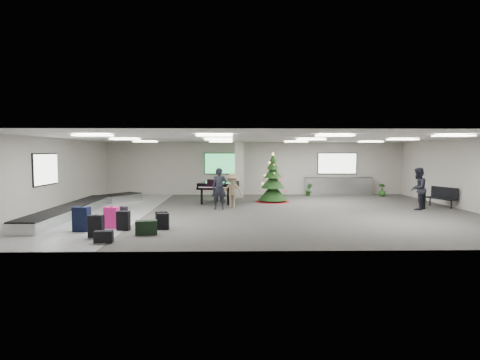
{
  "coord_description": "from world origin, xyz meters",
  "views": [
    {
      "loc": [
        -1.44,
        -17.33,
        2.6
      ],
      "look_at": [
        -1.05,
        1.0,
        1.31
      ],
      "focal_mm": 30.0,
      "sensor_mm": 36.0,
      "label": 1
    }
  ],
  "objects_px": {
    "potted_plant_right": "(382,190)",
    "potted_plant_left": "(309,190)",
    "christmas_tree": "(273,185)",
    "grand_piano": "(218,186)",
    "bench": "(443,196)",
    "pink_suitcase": "(112,218)",
    "traveler_b": "(232,190)",
    "service_counter": "(338,186)",
    "baggage_carousel": "(83,207)",
    "traveler_bench": "(418,189)",
    "traveler_a": "(219,189)"
  },
  "relations": [
    {
      "from": "bench",
      "to": "christmas_tree",
      "type": "bearing_deg",
      "value": 143.57
    },
    {
      "from": "baggage_carousel",
      "to": "potted_plant_right",
      "type": "bearing_deg",
      "value": 21.23
    },
    {
      "from": "bench",
      "to": "traveler_a",
      "type": "distance_m",
      "value": 10.51
    },
    {
      "from": "baggage_carousel",
      "to": "bench",
      "type": "relative_size",
      "value": 6.14
    },
    {
      "from": "potted_plant_left",
      "to": "traveler_a",
      "type": "bearing_deg",
      "value": -133.32
    },
    {
      "from": "christmas_tree",
      "to": "traveler_a",
      "type": "xyz_separation_m",
      "value": [
        -2.71,
        -2.73,
        0.05
      ]
    },
    {
      "from": "christmas_tree",
      "to": "grand_piano",
      "type": "xyz_separation_m",
      "value": [
        -2.83,
        -0.51,
        0.0
      ]
    },
    {
      "from": "traveler_bench",
      "to": "traveler_a",
      "type": "bearing_deg",
      "value": -45.66
    },
    {
      "from": "traveler_b",
      "to": "potted_plant_right",
      "type": "relative_size",
      "value": 2.11
    },
    {
      "from": "traveler_b",
      "to": "potted_plant_right",
      "type": "xyz_separation_m",
      "value": [
        8.8,
        4.46,
        -0.42
      ]
    },
    {
      "from": "pink_suitcase",
      "to": "potted_plant_right",
      "type": "relative_size",
      "value": 1.01
    },
    {
      "from": "service_counter",
      "to": "potted_plant_left",
      "type": "relative_size",
      "value": 5.61
    },
    {
      "from": "baggage_carousel",
      "to": "potted_plant_left",
      "type": "distance_m",
      "value": 12.62
    },
    {
      "from": "service_counter",
      "to": "bench",
      "type": "bearing_deg",
      "value": -57.38
    },
    {
      "from": "traveler_a",
      "to": "christmas_tree",
      "type": "bearing_deg",
      "value": 50.18
    },
    {
      "from": "traveler_a",
      "to": "traveler_b",
      "type": "xyz_separation_m",
      "value": [
        0.58,
        0.67,
        -0.15
      ]
    },
    {
      "from": "baggage_carousel",
      "to": "traveler_a",
      "type": "relative_size",
      "value": 5.14
    },
    {
      "from": "baggage_carousel",
      "to": "grand_piano",
      "type": "xyz_separation_m",
      "value": [
        5.73,
        3.0,
        0.69
      ]
    },
    {
      "from": "christmas_tree",
      "to": "bench",
      "type": "bearing_deg",
      "value": -16.03
    },
    {
      "from": "grand_piano",
      "to": "traveler_a",
      "type": "xyz_separation_m",
      "value": [
        0.12,
        -2.22,
        0.05
      ]
    },
    {
      "from": "christmas_tree",
      "to": "grand_piano",
      "type": "relative_size",
      "value": 1.04
    },
    {
      "from": "service_counter",
      "to": "grand_piano",
      "type": "bearing_deg",
      "value": -152.32
    },
    {
      "from": "potted_plant_right",
      "to": "traveler_b",
      "type": "bearing_deg",
      "value": -153.12
    },
    {
      "from": "christmas_tree",
      "to": "potted_plant_left",
      "type": "xyz_separation_m",
      "value": [
        2.42,
        2.71,
        -0.53
      ]
    },
    {
      "from": "grand_piano",
      "to": "potted_plant_right",
      "type": "distance_m",
      "value": 9.94
    },
    {
      "from": "pink_suitcase",
      "to": "bench",
      "type": "height_order",
      "value": "bench"
    },
    {
      "from": "baggage_carousel",
      "to": "potted_plant_left",
      "type": "height_order",
      "value": "potted_plant_left"
    },
    {
      "from": "service_counter",
      "to": "potted_plant_right",
      "type": "bearing_deg",
      "value": -19.02
    },
    {
      "from": "potted_plant_left",
      "to": "traveler_b",
      "type": "bearing_deg",
      "value": -133.68
    },
    {
      "from": "grand_piano",
      "to": "traveler_b",
      "type": "distance_m",
      "value": 1.7
    },
    {
      "from": "bench",
      "to": "potted_plant_right",
      "type": "xyz_separation_m",
      "value": [
        -1.11,
        4.64,
        -0.16
      ]
    },
    {
      "from": "traveler_b",
      "to": "traveler_bench",
      "type": "height_order",
      "value": "traveler_bench"
    },
    {
      "from": "christmas_tree",
      "to": "bench",
      "type": "relative_size",
      "value": 1.65
    },
    {
      "from": "pink_suitcase",
      "to": "potted_plant_left",
      "type": "relative_size",
      "value": 1.05
    },
    {
      "from": "grand_piano",
      "to": "traveler_bench",
      "type": "bearing_deg",
      "value": -3.19
    },
    {
      "from": "pink_suitcase",
      "to": "grand_piano",
      "type": "relative_size",
      "value": 0.3
    },
    {
      "from": "traveler_a",
      "to": "potted_plant_left",
      "type": "relative_size",
      "value": 2.62
    },
    {
      "from": "service_counter",
      "to": "potted_plant_right",
      "type": "relative_size",
      "value": 5.37
    },
    {
      "from": "grand_piano",
      "to": "service_counter",
      "type": "bearing_deg",
      "value": 39.75
    },
    {
      "from": "christmas_tree",
      "to": "pink_suitcase",
      "type": "bearing_deg",
      "value": -131.0
    },
    {
      "from": "grand_piano",
      "to": "bench",
      "type": "distance_m",
      "value": 10.75
    },
    {
      "from": "baggage_carousel",
      "to": "traveler_a",
      "type": "xyz_separation_m",
      "value": [
        5.85,
        0.78,
        0.73
      ]
    },
    {
      "from": "potted_plant_right",
      "to": "potted_plant_left",
      "type": "bearing_deg",
      "value": 175.84
    },
    {
      "from": "bench",
      "to": "service_counter",
      "type": "bearing_deg",
      "value": 102.22
    },
    {
      "from": "baggage_carousel",
      "to": "potted_plant_left",
      "type": "relative_size",
      "value": 13.46
    },
    {
      "from": "christmas_tree",
      "to": "potted_plant_left",
      "type": "relative_size",
      "value": 3.62
    },
    {
      "from": "potted_plant_left",
      "to": "potted_plant_right",
      "type": "xyz_separation_m",
      "value": [
        4.25,
        -0.31,
        0.02
      ]
    },
    {
      "from": "traveler_b",
      "to": "potted_plant_left",
      "type": "relative_size",
      "value": 2.21
    },
    {
      "from": "christmas_tree",
      "to": "bench",
      "type": "xyz_separation_m",
      "value": [
        7.78,
        -2.24,
        -0.36
      ]
    },
    {
      "from": "service_counter",
      "to": "pink_suitcase",
      "type": "height_order",
      "value": "service_counter"
    }
  ]
}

